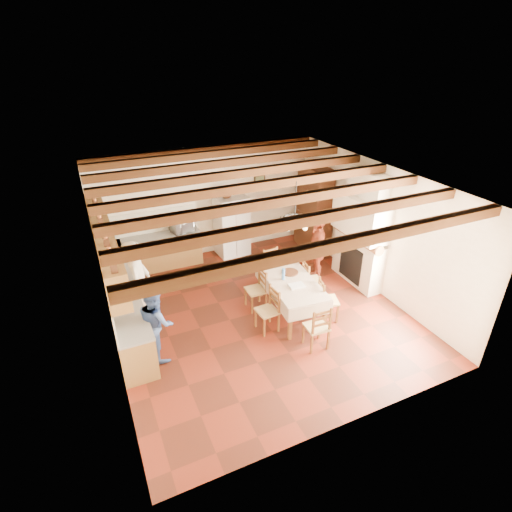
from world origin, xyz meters
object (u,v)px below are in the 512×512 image
(chair_right_near, at_px, (328,300))
(person_woman_red, at_px, (317,248))
(chair_left_near, at_px, (267,310))
(chair_left_far, at_px, (256,289))
(refrigerator, at_px, (232,226))
(chair_right_far, at_px, (312,280))
(person_man, at_px, (140,284))
(chair_end_near, at_px, (317,326))
(hutch, at_px, (314,209))
(person_woman_blue, at_px, (156,322))
(dining_table, at_px, (291,284))
(chair_end_far, at_px, (274,268))
(microwave, at_px, (182,226))

(chair_right_near, xyz_separation_m, person_woman_red, (0.66, 1.55, 0.36))
(chair_left_near, bearing_deg, chair_left_far, 167.70)
(refrigerator, bearing_deg, chair_right_far, -77.43)
(refrigerator, height_order, chair_left_near, refrigerator)
(refrigerator, xyz_separation_m, person_man, (-2.88, -2.24, 0.13))
(chair_left_far, bearing_deg, chair_end_near, 17.61)
(hutch, bearing_deg, person_woman_blue, -146.80)
(dining_table, height_order, person_woman_blue, person_woman_blue)
(refrigerator, distance_m, person_man, 3.65)
(hutch, distance_m, chair_end_far, 2.47)
(chair_right_near, bearing_deg, chair_end_near, 150.68)
(chair_end_near, bearing_deg, person_woman_blue, -17.08)
(chair_end_near, bearing_deg, chair_end_far, -93.05)
(chair_right_far, bearing_deg, chair_left_near, 124.00)
(chair_left_near, relative_size, chair_end_near, 1.00)
(dining_table, xyz_separation_m, person_woman_red, (1.28, 1.03, 0.10))
(chair_left_near, height_order, chair_right_near, same)
(person_man, bearing_deg, refrigerator, -34.97)
(chair_left_near, relative_size, chair_right_far, 1.00)
(chair_right_far, xyz_separation_m, person_woman_red, (0.55, 0.73, 0.36))
(microwave, bearing_deg, refrigerator, -17.63)
(person_woman_blue, relative_size, microwave, 2.60)
(person_woman_blue, xyz_separation_m, person_woman_red, (4.19, 1.17, 0.10))
(chair_end_far, relative_size, person_woman_blue, 0.65)
(refrigerator, bearing_deg, person_woman_red, -60.91)
(refrigerator, height_order, chair_end_near, refrigerator)
(chair_end_near, distance_m, person_woman_blue, 3.02)
(person_woman_blue, bearing_deg, chair_right_near, -104.12)
(hutch, xyz_separation_m, person_man, (-5.08, -1.56, -0.24))
(chair_right_far, distance_m, microwave, 3.72)
(hutch, distance_m, person_man, 5.32)
(hutch, distance_m, dining_table, 3.30)
(hutch, distance_m, chair_left_near, 4.07)
(dining_table, distance_m, chair_left_far, 0.83)
(refrigerator, relative_size, chair_right_near, 1.75)
(chair_end_far, distance_m, microwave, 2.72)
(chair_right_far, bearing_deg, person_man, 90.81)
(chair_left_near, relative_size, microwave, 1.69)
(hutch, bearing_deg, person_man, -157.67)
(microwave, bearing_deg, dining_table, -81.06)
(person_woman_blue, bearing_deg, person_man, -3.72)
(hutch, height_order, chair_left_near, hutch)
(hutch, distance_m, person_woman_blue, 5.68)
(dining_table, height_order, chair_right_far, chair_right_far)
(chair_left_far, xyz_separation_m, chair_end_near, (0.53, -1.67, 0.00))
(dining_table, distance_m, chair_end_far, 1.19)
(chair_end_near, bearing_deg, dining_table, -91.28)
(dining_table, xyz_separation_m, chair_right_near, (0.61, -0.52, -0.26))
(hutch, xyz_separation_m, dining_table, (-2.09, -2.52, -0.47))
(chair_right_near, relative_size, chair_right_far, 1.00)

